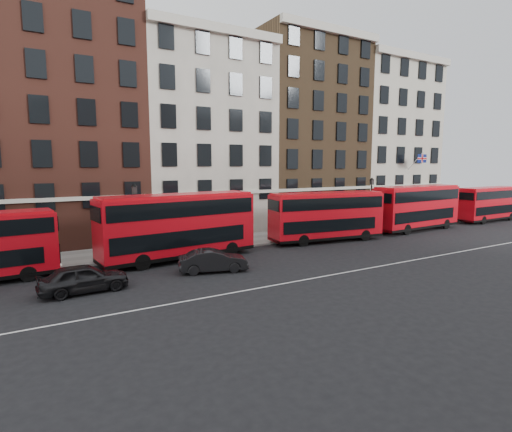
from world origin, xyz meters
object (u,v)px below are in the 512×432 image
bus_b (178,225)px  bus_d (417,207)px  car_rear (84,278)px  traffic_light (432,203)px  car_front (213,261)px  bus_e (488,203)px  bus_c (326,215)px

bus_b → bus_d: (25.61, 0.00, -0.07)m
car_rear → traffic_light: size_ratio=1.39×
car_rear → car_front: size_ratio=1.04×
bus_b → traffic_light: bearing=-2.6°
car_front → car_rear: bearing=107.9°
bus_d → bus_e: (13.00, 0.00, -0.27)m
bus_d → car_front: size_ratio=2.55×
bus_c → traffic_light: (17.18, 1.92, 0.09)m
bus_c → bus_e: size_ratio=1.09×
bus_c → car_rear: size_ratio=2.34×
traffic_light → bus_c: bearing=-173.6°
car_front → bus_b: bearing=26.7°
bus_c → car_rear: (-20.49, -4.48, -1.58)m
bus_c → bus_d: (11.99, -0.01, 0.12)m
bus_c → bus_e: bearing=7.4°
bus_c → car_front: size_ratio=2.45×
car_rear → car_front: car_rear is taller
bus_c → car_front: 13.57m
bus_b → car_rear: bus_b is taller
bus_c → car_rear: bus_c is taller
bus_d → bus_e: bearing=-3.2°
bus_c → traffic_light: 17.29m
car_rear → traffic_light: bearing=-83.3°
car_rear → car_front: bearing=-90.8°
bus_c → bus_e: bus_c is taller
car_rear → traffic_light: (37.68, 6.39, 1.67)m
car_rear → traffic_light: traffic_light is taller
bus_e → traffic_light: bearing=165.2°
bus_d → traffic_light: bus_d is taller
bus_b → traffic_light: bus_b is taller
bus_d → car_rear: bearing=-175.4°
bus_c → car_front: bearing=-154.4°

